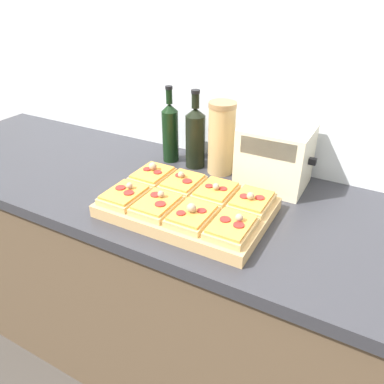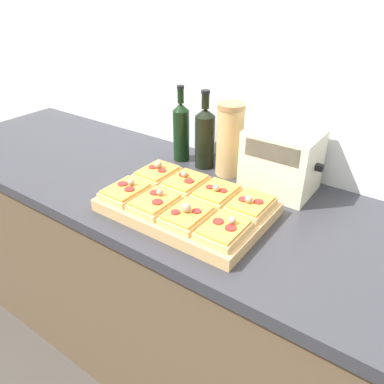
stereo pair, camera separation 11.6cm
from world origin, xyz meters
TOP-DOWN VIEW (x-y plane):
  - wall_back at (0.00, 0.67)m, footprint 6.00×0.06m
  - kitchen_counter at (0.00, 0.32)m, footprint 2.63×0.67m
  - cutting_board at (-0.05, 0.22)m, footprint 0.50×0.33m
  - pizza_slice_back_left at (-0.23, 0.29)m, footprint 0.11×0.14m
  - pizza_slice_back_midleft at (-0.11, 0.29)m, footprint 0.11×0.14m
  - pizza_slice_back_midright at (0.01, 0.29)m, footprint 0.11×0.14m
  - pizza_slice_back_right at (0.13, 0.29)m, footprint 0.11×0.14m
  - pizza_slice_front_left at (-0.23, 0.14)m, footprint 0.11×0.14m
  - pizza_slice_front_midleft at (-0.11, 0.14)m, footprint 0.11×0.14m
  - pizza_slice_front_midright at (0.01, 0.14)m, footprint 0.11×0.14m
  - pizza_slice_front_right at (0.13, 0.14)m, footprint 0.11×0.14m
  - olive_oil_bottle at (-0.30, 0.52)m, footprint 0.06×0.06m
  - wine_bottle at (-0.19, 0.52)m, footprint 0.07×0.07m
  - grain_jar_tall at (-0.08, 0.52)m, footprint 0.10×0.10m
  - toaster_oven at (0.12, 0.52)m, footprint 0.25×0.19m

SIDE VIEW (x-z plane):
  - kitchen_counter at x=0.00m, z-range 0.00..0.88m
  - cutting_board at x=-0.05m, z-range 0.88..0.92m
  - pizza_slice_back_midright at x=0.01m, z-range 0.91..0.96m
  - pizza_slice_front_left at x=-0.23m, z-range 0.91..0.96m
  - pizza_slice_front_midleft at x=-0.11m, z-range 0.91..0.96m
  - pizza_slice_front_right at x=0.13m, z-range 0.91..0.96m
  - pizza_slice_back_midleft at x=-0.11m, z-range 0.91..0.96m
  - pizza_slice_back_right at x=0.13m, z-range 0.91..0.96m
  - pizza_slice_front_midright at x=0.01m, z-range 0.91..0.96m
  - pizza_slice_back_left at x=-0.23m, z-range 0.91..0.96m
  - toaster_oven at x=0.12m, z-range 0.88..1.09m
  - wine_bottle at x=-0.19m, z-range 0.86..1.15m
  - olive_oil_bottle at x=-0.30m, z-range 0.86..1.15m
  - grain_jar_tall at x=-0.08m, z-range 0.88..1.15m
  - wall_back at x=0.00m, z-range 0.00..2.50m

